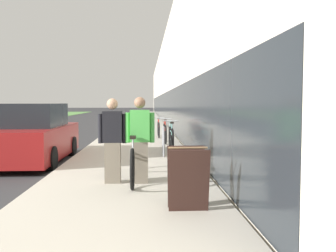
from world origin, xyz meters
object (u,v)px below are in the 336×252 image
object	(u,v)px
person_rider	(140,140)
sandwich_board_sign	(188,178)
cruiser_bike_farthest	(159,129)
parked_sedan_curbside	(33,136)
bike_rack_hoop	(163,138)
cruiser_bike_middle	(165,133)
tandem_bicycle	(134,160)
person_bystander	(113,141)
cruiser_bike_nearest	(171,138)

from	to	relation	value
person_rider	sandwich_board_sign	size ratio (longest dim) A/B	1.81
cruiser_bike_farthest	parked_sedan_curbside	bearing A→B (deg)	-121.84
bike_rack_hoop	cruiser_bike_farthest	world-z (taller)	cruiser_bike_farthest
parked_sedan_curbside	cruiser_bike_middle	bearing A→B (deg)	42.62
person_rider	sandwich_board_sign	world-z (taller)	person_rider
person_rider	cruiser_bike_farthest	size ratio (longest dim) A/B	0.99
sandwich_board_sign	tandem_bicycle	bearing A→B (deg)	111.53
bike_rack_hoop	cruiser_bike_middle	distance (m)	3.39
tandem_bicycle	person_rider	world-z (taller)	person_rider
cruiser_bike_middle	sandwich_board_sign	world-z (taller)	cruiser_bike_middle
person_bystander	cruiser_bike_farthest	size ratio (longest dim) A/B	0.97
bike_rack_hoop	parked_sedan_curbside	size ratio (longest dim) A/B	0.20
person_rider	cruiser_bike_middle	size ratio (longest dim) A/B	0.94
cruiser_bike_middle	parked_sedan_curbside	xyz separation A→B (m)	(-3.82, -3.52, 0.22)
person_bystander	cruiser_bike_farthest	bearing A→B (deg)	82.82
person_rider	cruiser_bike_nearest	world-z (taller)	person_rider
cruiser_bike_farthest	sandwich_board_sign	bearing A→B (deg)	-89.71
person_bystander	cruiser_bike_middle	size ratio (longest dim) A/B	0.92
person_bystander	cruiser_bike_farthest	xyz separation A→B (m)	(1.17, 9.30, -0.44)
bike_rack_hoop	cruiser_bike_nearest	bearing A→B (deg)	76.58
cruiser_bike_middle	sandwich_board_sign	xyz separation A→B (m)	(-0.11, -8.76, 0.07)
sandwich_board_sign	parked_sedan_curbside	bearing A→B (deg)	125.33
person_rider	cruiser_bike_middle	world-z (taller)	person_rider
person_bystander	sandwich_board_sign	world-z (taller)	person_bystander
person_bystander	sandwich_board_sign	distance (m)	2.24
tandem_bicycle	sandwich_board_sign	size ratio (longest dim) A/B	2.85
sandwich_board_sign	parked_sedan_curbside	xyz separation A→B (m)	(-3.72, 5.25, 0.15)
person_rider	parked_sedan_curbside	size ratio (longest dim) A/B	0.38
tandem_bicycle	bike_rack_hoop	world-z (taller)	tandem_bicycle
parked_sedan_curbside	bike_rack_hoop	bearing A→B (deg)	2.20
cruiser_bike_nearest	sandwich_board_sign	world-z (taller)	cruiser_bike_nearest
person_bystander	parked_sedan_curbside	bearing A→B (deg)	126.12
bike_rack_hoop	cruiser_bike_nearest	world-z (taller)	cruiser_bike_nearest
tandem_bicycle	cruiser_bike_farthest	world-z (taller)	tandem_bicycle
person_rider	person_bystander	xyz separation A→B (m)	(-0.52, 0.04, -0.01)
cruiser_bike_nearest	cruiser_bike_farthest	bearing A→B (deg)	93.30
tandem_bicycle	parked_sedan_curbside	size ratio (longest dim) A/B	0.60
bike_rack_hoop	parked_sedan_curbside	world-z (taller)	parked_sedan_curbside
person_rider	bike_rack_hoop	bearing A→B (deg)	80.42
person_rider	parked_sedan_curbside	distance (m)	4.58
person_bystander	cruiser_bike_nearest	world-z (taller)	person_bystander
person_rider	cruiser_bike_farthest	world-z (taller)	person_rider
cruiser_bike_middle	cruiser_bike_farthest	world-z (taller)	cruiser_bike_middle
bike_rack_hoop	sandwich_board_sign	distance (m)	5.39
bike_rack_hoop	cruiser_bike_middle	size ratio (longest dim) A/B	0.49
bike_rack_hoop	tandem_bicycle	bearing A→B (deg)	-102.58
bike_rack_hoop	cruiser_bike_middle	bearing A→B (deg)	86.40
person_bystander	bike_rack_hoop	bearing A→B (deg)	72.46
sandwich_board_sign	person_bystander	bearing A→B (deg)	123.80
cruiser_bike_farthest	parked_sedan_curbside	size ratio (longest dim) A/B	0.39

